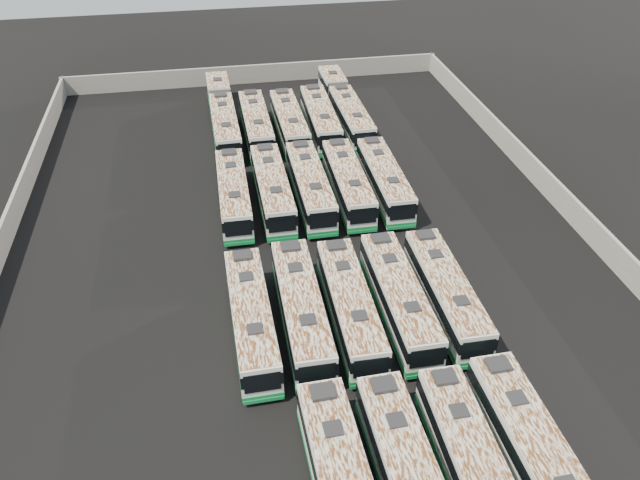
{
  "coord_description": "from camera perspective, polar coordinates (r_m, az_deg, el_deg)",
  "views": [
    {
      "loc": [
        -5.66,
        -37.31,
        28.45
      ],
      "look_at": [
        1.23,
        -0.15,
        1.6
      ],
      "focal_mm": 35.0,
      "sensor_mm": 36.0,
      "label": 1
    }
  ],
  "objects": [
    {
      "name": "bus_midback_far_left",
      "position": [
        52.37,
        -7.91,
        4.22
      ],
      "size": [
        2.46,
        11.31,
        3.18
      ],
      "rotation": [
        0.0,
        0.0,
        -0.01
      ],
      "color": "beige",
      "rests_on": "ground"
    },
    {
      "name": "bus_back_left",
      "position": [
        64.01,
        -5.85,
        10.48
      ],
      "size": [
        2.54,
        11.61,
        3.26
      ],
      "rotation": [
        0.0,
        0.0,
        0.01
      ],
      "color": "beige",
      "rests_on": "ground"
    },
    {
      "name": "bus_front_right",
      "position": [
        33.37,
        13.83,
        -19.66
      ],
      "size": [
        2.52,
        11.31,
        3.18
      ],
      "rotation": [
        0.0,
        0.0,
        -0.01
      ],
      "color": "beige",
      "rests_on": "ground"
    },
    {
      "name": "bus_midfront_far_left",
      "position": [
        39.86,
        -6.29,
        -7.12
      ],
      "size": [
        2.61,
        11.49,
        3.23
      ],
      "rotation": [
        0.0,
        0.0,
        0.02
      ],
      "color": "beige",
      "rests_on": "ground"
    },
    {
      "name": "bus_back_right",
      "position": [
        64.76,
        0.04,
        11.0
      ],
      "size": [
        2.73,
        11.85,
        3.32
      ],
      "rotation": [
        0.0,
        0.0,
        -0.02
      ],
      "color": "beige",
      "rests_on": "ground"
    },
    {
      "name": "bus_front_far_right",
      "position": [
        34.54,
        19.05,
        -18.21
      ],
      "size": [
        2.64,
        11.74,
        3.3
      ],
      "rotation": [
        0.0,
        0.0,
        0.01
      ],
      "color": "beige",
      "rests_on": "ground"
    },
    {
      "name": "bus_midback_far_right",
      "position": [
        54.11,
        5.91,
        5.49
      ],
      "size": [
        2.55,
        11.4,
        3.2
      ],
      "rotation": [
        0.0,
        0.0,
        -0.01
      ],
      "color": "beige",
      "rests_on": "ground"
    },
    {
      "name": "ground",
      "position": [
        47.26,
        -1.5,
        -1.63
      ],
      "size": [
        140.0,
        140.0,
        0.0
      ],
      "primitive_type": "plane",
      "color": "black",
      "rests_on": "ground"
    },
    {
      "name": "bus_midfront_right",
      "position": [
        41.38,
        7.22,
        -5.29
      ],
      "size": [
        2.47,
        11.54,
        3.25
      ],
      "rotation": [
        0.0,
        0.0,
        0.0
      ],
      "color": "beige",
      "rests_on": "ground"
    },
    {
      "name": "bus_midback_center",
      "position": [
        52.88,
        -0.9,
        4.98
      ],
      "size": [
        2.52,
        11.71,
        3.3
      ],
      "rotation": [
        0.0,
        0.0,
        0.0
      ],
      "color": "beige",
      "rests_on": "ground"
    },
    {
      "name": "bus_midfront_far_right",
      "position": [
        42.39,
        11.41,
        -4.72
      ],
      "size": [
        2.45,
        11.3,
        3.18
      ],
      "rotation": [
        0.0,
        0.0,
        -0.01
      ],
      "color": "beige",
      "rests_on": "ground"
    },
    {
      "name": "bus_midfront_center",
      "position": [
        40.53,
        2.76,
        -6.05
      ],
      "size": [
        2.54,
        11.46,
        3.22
      ],
      "rotation": [
        0.0,
        0.0,
        -0.01
      ],
      "color": "beige",
      "rests_on": "ground"
    },
    {
      "name": "bus_midback_left",
      "position": [
        52.56,
        -4.36,
        4.66
      ],
      "size": [
        2.56,
        11.66,
        3.28
      ],
      "rotation": [
        0.0,
        0.0,
        0.01
      ],
      "color": "beige",
      "rests_on": "ground"
    },
    {
      "name": "bus_midfront_left",
      "position": [
        40.19,
        -1.71,
        -6.36
      ],
      "size": [
        2.55,
        11.78,
        3.32
      ],
      "rotation": [
        0.0,
        0.0,
        -0.01
      ],
      "color": "beige",
      "rests_on": "ground"
    },
    {
      "name": "bus_back_far_right",
      "position": [
        68.03,
        2.27,
        12.15
      ],
      "size": [
        2.53,
        17.65,
        3.2
      ],
      "rotation": [
        0.0,
        0.0,
        0.01
      ],
      "color": "beige",
      "rests_on": "ground"
    },
    {
      "name": "bus_back_far_left",
      "position": [
        66.66,
        -8.87,
        11.27
      ],
      "size": [
        2.74,
        17.94,
        3.25
      ],
      "rotation": [
        0.0,
        0.0,
        0.02
      ],
      "color": "beige",
      "rests_on": "ground"
    },
    {
      "name": "bus_midback_right",
      "position": [
        53.43,
        2.57,
        5.26
      ],
      "size": [
        2.55,
        11.52,
        3.24
      ],
      "rotation": [
        0.0,
        0.0,
        -0.01
      ],
      "color": "beige",
      "rests_on": "ground"
    },
    {
      "name": "bus_back_center",
      "position": [
        64.07,
        -2.8,
        10.64
      ],
      "size": [
        2.59,
        11.58,
        3.25
      ],
      "rotation": [
        0.0,
        0.0,
        0.01
      ],
      "color": "beige",
      "rests_on": "ground"
    },
    {
      "name": "perimeter_wall",
      "position": [
        46.6,
        -1.52,
        -0.55
      ],
      "size": [
        45.2,
        73.2,
        2.2
      ],
      "color": "gray",
      "rests_on": "ground"
    }
  ]
}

